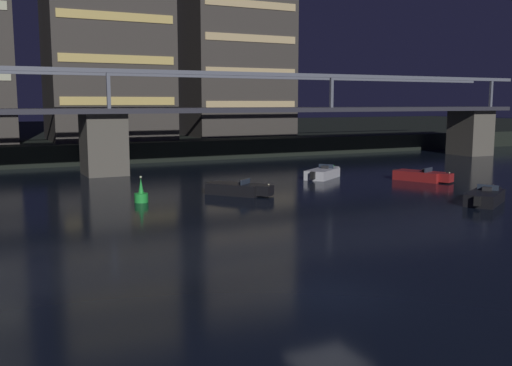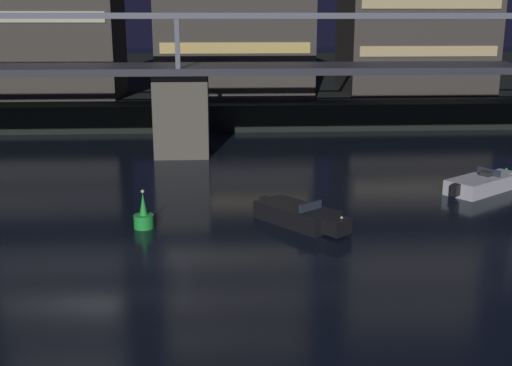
# 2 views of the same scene
# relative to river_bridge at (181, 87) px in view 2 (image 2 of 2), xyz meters

# --- Properties ---
(far_riverbank) EXTENTS (240.00, 80.00, 2.20)m
(far_riverbank) POSITION_rel_river_bridge_xyz_m (0.00, 48.01, -3.44)
(far_riverbank) COLOR black
(far_riverbank) RESTS_ON ground
(river_bridge) EXTENTS (96.46, 6.40, 9.38)m
(river_bridge) POSITION_rel_river_bridge_xyz_m (0.00, 0.00, 0.00)
(river_bridge) COLOR #605B51
(river_bridge) RESTS_ON ground
(speedboat_near_left) EXTENTS (4.09, 4.63, 1.16)m
(speedboat_near_left) POSITION_rel_river_bridge_xyz_m (6.07, -16.05, -4.12)
(speedboat_near_left) COLOR black
(speedboat_near_left) RESTS_ON ground
(speedboat_mid_center) EXTENTS (4.73, 3.93, 1.16)m
(speedboat_mid_center) POSITION_rel_river_bridge_xyz_m (16.53, -11.03, -4.12)
(speedboat_mid_center) COLOR silver
(speedboat_mid_center) RESTS_ON ground
(channel_buoy) EXTENTS (0.90, 0.90, 1.76)m
(channel_buoy) POSITION_rel_river_bridge_xyz_m (-0.93, -16.15, -4.06)
(channel_buoy) COLOR green
(channel_buoy) RESTS_ON ground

